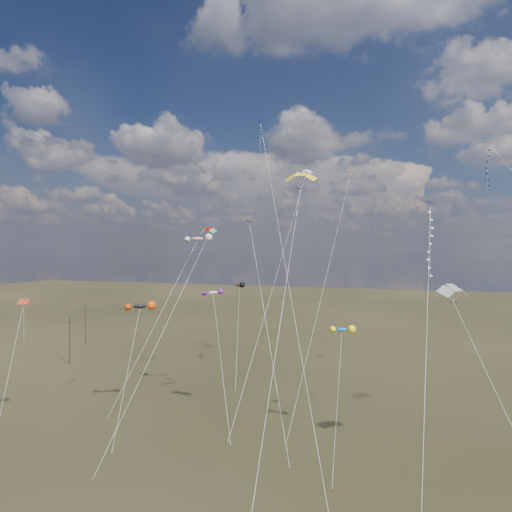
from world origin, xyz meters
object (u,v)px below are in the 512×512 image
(utility_pole_far, at_px, (86,325))
(parafoil_yellow, at_px, (300,175))
(diamond_black_high, at_px, (500,177))
(utility_pole_near, at_px, (70,340))
(novelty_black_orange, at_px, (140,307))

(utility_pole_far, xyz_separation_m, parafoil_yellow, (53.73, -35.89, 22.74))
(diamond_black_high, distance_m, parafoil_yellow, 30.83)
(utility_pole_near, distance_m, utility_pole_far, 16.12)
(utility_pole_far, relative_size, parafoil_yellow, 0.29)
(utility_pole_far, bearing_deg, parafoil_yellow, -33.74)
(utility_pole_far, relative_size, novelty_black_orange, 0.59)
(parafoil_yellow, distance_m, novelty_black_orange, 25.02)
(parafoil_yellow, xyz_separation_m, novelty_black_orange, (-20.40, 4.37, -13.82))
(diamond_black_high, bearing_deg, utility_pole_far, 169.94)
(utility_pole_near, height_order, novelty_black_orange, novelty_black_orange)
(utility_pole_far, height_order, novelty_black_orange, novelty_black_orange)
(utility_pole_far, bearing_deg, utility_pole_near, -60.26)
(utility_pole_near, height_order, diamond_black_high, diamond_black_high)
(utility_pole_near, bearing_deg, utility_pole_far, 119.74)
(diamond_black_high, bearing_deg, utility_pole_near, -179.33)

